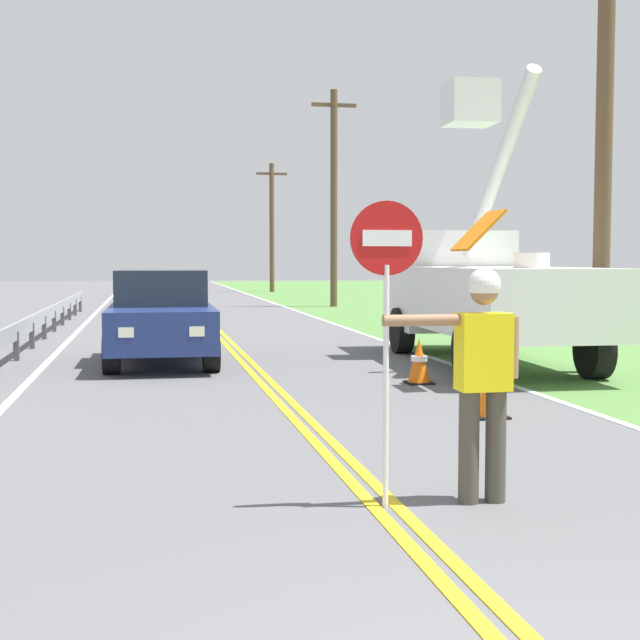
% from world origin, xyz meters
% --- Properties ---
extents(grass_verge_right, '(16.00, 110.00, 0.01)m').
position_xyz_m(grass_verge_right, '(11.60, 20.00, 0.00)').
color(grass_verge_right, '#517F3D').
rests_on(grass_verge_right, ground).
extents(centerline_yellow_left, '(0.11, 110.00, 0.01)m').
position_xyz_m(centerline_yellow_left, '(-0.09, 20.00, 0.01)').
color(centerline_yellow_left, yellow).
rests_on(centerline_yellow_left, ground).
extents(centerline_yellow_right, '(0.11, 110.00, 0.01)m').
position_xyz_m(centerline_yellow_right, '(0.09, 20.00, 0.01)').
color(centerline_yellow_right, yellow).
rests_on(centerline_yellow_right, ground).
extents(edge_line_right, '(0.12, 110.00, 0.01)m').
position_xyz_m(edge_line_right, '(3.60, 20.00, 0.01)').
color(edge_line_right, silver).
rests_on(edge_line_right, ground).
extents(edge_line_left, '(0.12, 110.00, 0.01)m').
position_xyz_m(edge_line_left, '(-3.60, 20.00, 0.01)').
color(edge_line_left, silver).
rests_on(edge_line_left, ground).
extents(flagger_worker, '(1.09, 0.25, 1.83)m').
position_xyz_m(flagger_worker, '(0.77, 3.82, 1.05)').
color(flagger_worker, '#474238').
rests_on(flagger_worker, ground).
extents(stop_sign_paddle, '(0.56, 0.04, 2.33)m').
position_xyz_m(stop_sign_paddle, '(-0.00, 3.83, 1.71)').
color(stop_sign_paddle, silver).
rests_on(stop_sign_paddle, ground).
extents(utility_bucket_truck, '(2.88, 6.88, 5.25)m').
position_xyz_m(utility_bucket_truck, '(4.24, 12.88, 1.41)').
color(utility_bucket_truck, white).
rests_on(utility_bucket_truck, ground).
extents(oncoming_sedan_nearest, '(1.95, 4.13, 1.70)m').
position_xyz_m(oncoming_sedan_nearest, '(-1.54, 13.67, 0.83)').
color(oncoming_sedan_nearest, navy).
rests_on(oncoming_sedan_nearest, ground).
extents(utility_pole_near, '(1.80, 0.28, 7.55)m').
position_xyz_m(utility_pole_near, '(5.64, 10.98, 3.95)').
color(utility_pole_near, brown).
rests_on(utility_pole_near, ground).
extents(utility_pole_mid, '(1.80, 0.28, 8.62)m').
position_xyz_m(utility_pole_mid, '(5.58, 32.31, 4.50)').
color(utility_pole_mid, brown).
rests_on(utility_pole_mid, ground).
extents(utility_pole_far, '(1.80, 0.28, 7.51)m').
position_xyz_m(utility_pole_far, '(5.41, 49.20, 3.93)').
color(utility_pole_far, brown).
rests_on(utility_pole_far, ground).
extents(traffic_cone_lead, '(0.40, 0.40, 0.70)m').
position_xyz_m(traffic_cone_lead, '(2.24, 7.33, 0.34)').
color(traffic_cone_lead, orange).
rests_on(traffic_cone_lead, ground).
extents(traffic_cone_mid, '(0.40, 0.40, 0.70)m').
position_xyz_m(traffic_cone_mid, '(2.29, 10.29, 0.34)').
color(traffic_cone_mid, orange).
rests_on(traffic_cone_mid, ground).
extents(guardrail_left_shoulder, '(0.10, 32.00, 0.71)m').
position_xyz_m(guardrail_left_shoulder, '(-4.20, 15.82, 0.52)').
color(guardrail_left_shoulder, '#9EA0A3').
rests_on(guardrail_left_shoulder, ground).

